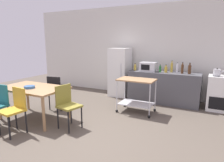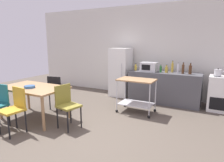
{
  "view_description": "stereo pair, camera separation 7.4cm",
  "coord_description": "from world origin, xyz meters",
  "px_view_note": "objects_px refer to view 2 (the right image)",
  "views": [
    {
      "loc": [
        2.11,
        -3.06,
        1.77
      ],
      "look_at": [
        -0.07,
        1.2,
        0.8
      ],
      "focal_mm": 31.67,
      "sensor_mm": 36.0,
      "label": 1
    },
    {
      "loc": [
        2.18,
        -3.03,
        1.77
      ],
      "look_at": [
        -0.07,
        1.2,
        0.8
      ],
      "focal_mm": 31.67,
      "sensor_mm": 36.0,
      "label": 2
    }
  ],
  "objects_px": {
    "chair_black": "(57,90)",
    "stove_oven": "(221,93)",
    "microwave": "(149,67)",
    "chair_olive": "(67,103)",
    "bottle_soy_sauce": "(167,70)",
    "refrigerator": "(121,72)",
    "bottle_sparkling_water": "(161,69)",
    "bottle_vinegar": "(136,68)",
    "dining_table": "(34,90)",
    "chair_mustard": "(14,107)",
    "bottle_soda": "(183,69)",
    "fruit_bowl": "(30,87)",
    "bottle_sesame_oil": "(172,68)",
    "kitchen_cart": "(136,90)",
    "bottle_olive_oil": "(190,70)",
    "bottle_hot_sauce": "(178,69)",
    "kettle": "(218,72)"
  },
  "relations": [
    {
      "from": "chair_black",
      "to": "stove_oven",
      "type": "distance_m",
      "value": 4.24
    },
    {
      "from": "stove_oven",
      "to": "microwave",
      "type": "bearing_deg",
      "value": -178.52
    },
    {
      "from": "chair_olive",
      "to": "bottle_soy_sauce",
      "type": "relative_size",
      "value": 3.97
    },
    {
      "from": "refrigerator",
      "to": "bottle_sparkling_water",
      "type": "height_order",
      "value": "refrigerator"
    },
    {
      "from": "microwave",
      "to": "bottle_soy_sauce",
      "type": "bearing_deg",
      "value": -3.02
    },
    {
      "from": "refrigerator",
      "to": "bottle_vinegar",
      "type": "bearing_deg",
      "value": -15.27
    },
    {
      "from": "bottle_vinegar",
      "to": "dining_table",
      "type": "bearing_deg",
      "value": -120.08
    },
    {
      "from": "dining_table",
      "to": "bottle_sparkling_water",
      "type": "xyz_separation_m",
      "value": [
        2.25,
        2.52,
        0.32
      ]
    },
    {
      "from": "chair_mustard",
      "to": "bottle_soda",
      "type": "height_order",
      "value": "bottle_soda"
    },
    {
      "from": "fruit_bowl",
      "to": "bottle_sparkling_water",
      "type": "bearing_deg",
      "value": 49.52
    },
    {
      "from": "bottle_sparkling_water",
      "to": "bottle_sesame_oil",
      "type": "relative_size",
      "value": 0.66
    },
    {
      "from": "kitchen_cart",
      "to": "bottle_olive_oil",
      "type": "relative_size",
      "value": 3.0
    },
    {
      "from": "dining_table",
      "to": "chair_olive",
      "type": "relative_size",
      "value": 1.69
    },
    {
      "from": "dining_table",
      "to": "bottle_hot_sauce",
      "type": "bearing_deg",
      "value": 44.51
    },
    {
      "from": "kettle",
      "to": "bottle_sesame_oil",
      "type": "bearing_deg",
      "value": 173.54
    },
    {
      "from": "chair_olive",
      "to": "bottle_sparkling_water",
      "type": "height_order",
      "value": "bottle_sparkling_water"
    },
    {
      "from": "refrigerator",
      "to": "fruit_bowl",
      "type": "xyz_separation_m",
      "value": [
        -0.89,
        -2.82,
        0.0
      ]
    },
    {
      "from": "stove_oven",
      "to": "refrigerator",
      "type": "height_order",
      "value": "refrigerator"
    },
    {
      "from": "bottle_vinegar",
      "to": "microwave",
      "type": "xyz_separation_m",
      "value": [
        0.4,
        0.03,
        0.05
      ]
    },
    {
      "from": "dining_table",
      "to": "chair_mustard",
      "type": "height_order",
      "value": "chair_mustard"
    },
    {
      "from": "bottle_vinegar",
      "to": "bottle_hot_sauce",
      "type": "xyz_separation_m",
      "value": [
        1.22,
        0.09,
        0.04
      ]
    },
    {
      "from": "chair_mustard",
      "to": "microwave",
      "type": "bearing_deg",
      "value": 69.33
    },
    {
      "from": "bottle_olive_oil",
      "to": "fruit_bowl",
      "type": "relative_size",
      "value": 1.31
    },
    {
      "from": "chair_olive",
      "to": "kettle",
      "type": "bearing_deg",
      "value": -34.31
    },
    {
      "from": "bottle_olive_oil",
      "to": "kettle",
      "type": "height_order",
      "value": "bottle_olive_oil"
    },
    {
      "from": "chair_mustard",
      "to": "chair_olive",
      "type": "distance_m",
      "value": 0.99
    },
    {
      "from": "bottle_olive_oil",
      "to": "kitchen_cart",
      "type": "bearing_deg",
      "value": -135.14
    },
    {
      "from": "kitchen_cart",
      "to": "kettle",
      "type": "relative_size",
      "value": 3.8
    },
    {
      "from": "bottle_sparkling_water",
      "to": "fruit_bowl",
      "type": "height_order",
      "value": "bottle_sparkling_water"
    },
    {
      "from": "bottle_soy_sauce",
      "to": "bottle_olive_oil",
      "type": "relative_size",
      "value": 0.74
    },
    {
      "from": "dining_table",
      "to": "bottle_vinegar",
      "type": "bearing_deg",
      "value": 59.92
    },
    {
      "from": "bottle_soy_sauce",
      "to": "kettle",
      "type": "height_order",
      "value": "bottle_soy_sauce"
    },
    {
      "from": "bottle_soda",
      "to": "kettle",
      "type": "relative_size",
      "value": 1.3
    },
    {
      "from": "bottle_vinegar",
      "to": "bottle_soy_sauce",
      "type": "bearing_deg",
      "value": 0.02
    },
    {
      "from": "bottle_sparkling_water",
      "to": "bottle_soy_sauce",
      "type": "distance_m",
      "value": 0.16
    },
    {
      "from": "chair_olive",
      "to": "refrigerator",
      "type": "bearing_deg",
      "value": 13.95
    },
    {
      "from": "kitchen_cart",
      "to": "microwave",
      "type": "xyz_separation_m",
      "value": [
        -0.04,
        1.1,
        0.46
      ]
    },
    {
      "from": "kettle",
      "to": "stove_oven",
      "type": "bearing_deg",
      "value": 39.67
    },
    {
      "from": "stove_oven",
      "to": "fruit_bowl",
      "type": "xyz_separation_m",
      "value": [
        -3.79,
        -2.74,
        0.32
      ]
    },
    {
      "from": "bottle_soda",
      "to": "bottle_soy_sauce",
      "type": "bearing_deg",
      "value": -177.61
    },
    {
      "from": "dining_table",
      "to": "kettle",
      "type": "height_order",
      "value": "kettle"
    },
    {
      "from": "bottle_sparkling_water",
      "to": "fruit_bowl",
      "type": "xyz_separation_m",
      "value": [
        -2.24,
        -2.62,
        -0.22
      ]
    },
    {
      "from": "dining_table",
      "to": "bottle_soda",
      "type": "relative_size",
      "value": 4.8
    },
    {
      "from": "chair_olive",
      "to": "bottle_soy_sauce",
      "type": "distance_m",
      "value": 2.98
    },
    {
      "from": "dining_table",
      "to": "chair_olive",
      "type": "height_order",
      "value": "chair_olive"
    },
    {
      "from": "chair_mustard",
      "to": "bottle_sparkling_water",
      "type": "relative_size",
      "value": 4.05
    },
    {
      "from": "bottle_vinegar",
      "to": "chair_olive",
      "type": "bearing_deg",
      "value": -100.75
    },
    {
      "from": "bottle_sparkling_water",
      "to": "bottle_soy_sauce",
      "type": "relative_size",
      "value": 0.98
    },
    {
      "from": "bottle_sparkling_water",
      "to": "kettle",
      "type": "bearing_deg",
      "value": 0.69
    },
    {
      "from": "bottle_hot_sauce",
      "to": "bottle_sesame_oil",
      "type": "bearing_deg",
      "value": 175.16
    }
  ]
}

